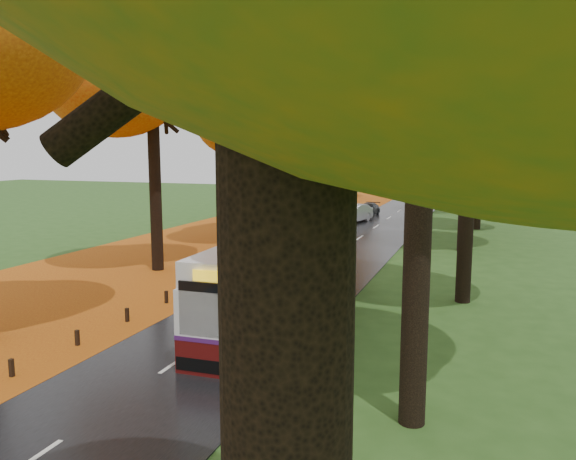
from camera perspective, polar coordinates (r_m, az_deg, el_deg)
The scene contains 14 objects.
road at distance 34.34m, azimuth 5.45°, elevation -2.07°, with size 6.50×90.00×0.04m, color black.
centre_line at distance 34.34m, azimuth 5.45°, elevation -2.03°, with size 0.12×90.00×0.01m, color silver.
leaf_verge at distance 37.55m, azimuth -7.98°, elevation -1.24°, with size 12.00×90.00×0.02m, color maroon.
leaf_drift at distance 35.20m, azimuth 0.63°, elevation -1.74°, with size 0.90×90.00×0.01m, color #C17313.
trees_left at distance 38.25m, azimuth -4.31°, elevation 13.31°, with size 9.20×74.00×13.88m.
trees_right at distance 34.86m, azimuth 18.37°, elevation 13.66°, with size 9.30×74.20×13.96m.
bollard_row at distance 18.29m, azimuth -23.30°, elevation -11.31°, with size 0.11×23.51×0.52m.
streetlamp_near at distance 16.41m, azimuth 4.27°, elevation 3.13°, with size 2.45×0.18×8.00m.
streetlamp_mid at distance 38.03m, azimuth 13.24°, elevation 5.87°, with size 2.45×0.18×8.00m.
streetlamp_far at distance 59.92m, azimuth 15.70°, elevation 6.59°, with size 2.45×0.18×8.00m.
bus at distance 20.43m, azimuth -0.05°, elevation -4.47°, with size 3.06×11.89×3.11m.
car_white at distance 38.14m, azimuth 3.34°, elevation 0.14°, with size 1.73×4.31×1.47m, color silver.
car_silver at distance 46.99m, azimuth 6.54°, elevation 1.69°, with size 1.64×4.69×1.55m, color gray.
car_dark at distance 52.23m, azimuth 8.15°, elevation 2.09°, with size 1.58×3.89×1.13m, color black.
Camera 1 is at (8.31, -7.75, 6.19)m, focal length 35.00 mm.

